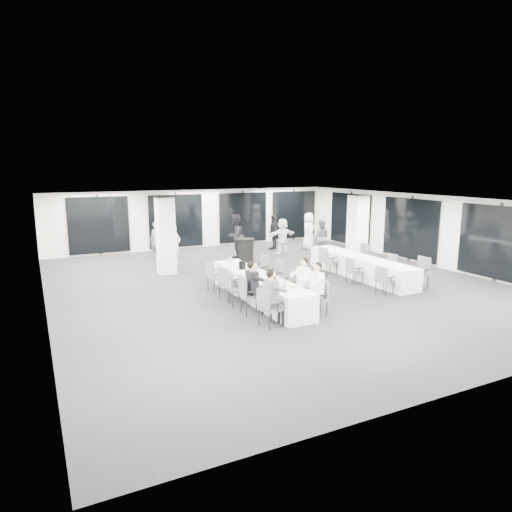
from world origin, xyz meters
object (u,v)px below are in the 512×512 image
(chair_main_left_second, at_px, (248,293))
(chair_side_right_mid, at_px, (390,265))
(chair_side_right_near, at_px, (421,270))
(chair_main_left_mid, at_px, (235,287))
(cocktail_table, at_px, (246,251))
(chair_main_right_fourth, at_px, (275,274))
(standing_guest_f, at_px, (282,233))
(standing_guest_g, at_px, (156,238))
(banquet_table_side, at_px, (360,267))
(chair_main_right_near, at_px, (320,296))
(chair_side_left_mid, at_px, (353,269))
(chair_main_right_second, at_px, (307,289))
(standing_guest_b, at_px, (235,233))
(ice_bucket_far, at_px, (242,265))
(chair_main_left_fourth, at_px, (227,281))
(chair_main_left_far, at_px, (214,275))
(ice_bucket_near, at_px, (272,278))
(chair_main_right_mid, at_px, (290,283))
(chair_side_left_far, at_px, (327,259))
(chair_side_left_near, at_px, (383,279))
(standing_guest_d, at_px, (274,230))
(standing_guest_e, at_px, (309,229))
(banquet_table_main, at_px, (259,288))
(chair_side_right_far, at_px, (361,255))
(standing_guest_h, at_px, (321,235))
(chair_main_right_far, at_px, (261,268))
(standing_guest_a, at_px, (175,242))
(chair_main_left_near, at_px, (268,305))

(chair_main_left_second, bearing_deg, chair_side_right_mid, 108.51)
(chair_side_right_near, bearing_deg, chair_main_left_mid, 77.83)
(cocktail_table, relative_size, chair_main_right_fourth, 0.95)
(standing_guest_f, xyz_separation_m, standing_guest_g, (-5.54, 1.05, 0.02))
(banquet_table_side, height_order, chair_main_right_near, chair_main_right_near)
(banquet_table_side, xyz_separation_m, chair_side_left_mid, (-0.83, -0.64, 0.13))
(chair_main_left_second, height_order, chair_main_right_second, chair_main_left_second)
(banquet_table_side, relative_size, chair_main_right_second, 5.13)
(chair_main_left_second, xyz_separation_m, standing_guest_b, (2.88, 7.35, 0.47))
(chair_side_right_mid, xyz_separation_m, ice_bucket_far, (-5.43, 0.61, 0.38))
(chair_main_left_fourth, relative_size, ice_bucket_far, 3.95)
(cocktail_table, xyz_separation_m, chair_side_right_near, (3.41, -6.09, 0.07))
(cocktail_table, height_order, chair_main_right_near, cocktail_table)
(chair_main_left_fourth, height_order, chair_main_left_far, chair_main_left_fourth)
(chair_main_left_far, xyz_separation_m, chair_side_right_near, (6.19, -2.52, 0.02))
(chair_main_left_fourth, height_order, ice_bucket_near, ice_bucket_near)
(chair_main_right_mid, distance_m, chair_side_left_far, 3.60)
(chair_main_right_near, xyz_separation_m, ice_bucket_near, (-0.91, 1.00, 0.36))
(cocktail_table, distance_m, chair_side_left_mid, 5.04)
(chair_side_left_near, distance_m, chair_side_left_mid, 1.48)
(chair_main_right_near, xyz_separation_m, standing_guest_d, (3.62, 9.20, 0.41))
(chair_main_right_near, height_order, standing_guest_f, standing_guest_f)
(chair_main_left_fourth, bearing_deg, chair_side_left_near, 55.65)
(chair_main_left_second, distance_m, standing_guest_b, 7.91)
(chair_side_left_far, relative_size, standing_guest_e, 0.51)
(chair_side_right_mid, bearing_deg, standing_guest_e, -16.64)
(chair_side_left_far, distance_m, ice_bucket_far, 3.88)
(banquet_table_main, distance_m, chair_side_right_far, 5.70)
(chair_main_right_mid, xyz_separation_m, standing_guest_h, (4.78, 5.41, 0.39))
(chair_side_left_near, xyz_separation_m, standing_guest_f, (0.67, 7.45, 0.39))
(chair_main_right_near, height_order, standing_guest_d, standing_guest_d)
(chair_main_right_far, distance_m, standing_guest_d, 6.81)
(chair_main_left_second, bearing_deg, standing_guest_f, 150.37)
(chair_side_right_far, bearing_deg, standing_guest_a, 56.30)
(chair_main_right_fourth, distance_m, standing_guest_b, 5.92)
(standing_guest_a, height_order, standing_guest_d, standing_guest_d)
(chair_main_left_fourth, bearing_deg, banquet_table_main, 47.91)
(cocktail_table, relative_size, standing_guest_e, 0.50)
(chair_side_right_far, relative_size, standing_guest_e, 0.51)
(chair_side_left_mid, bearing_deg, standing_guest_d, 174.58)
(banquet_table_side, bearing_deg, standing_guest_e, 75.78)
(chair_main_left_near, xyz_separation_m, ice_bucket_far, (0.74, 3.13, 0.32))
(chair_side_left_far, bearing_deg, standing_guest_e, 155.85)
(chair_main_right_mid, distance_m, ice_bucket_far, 1.66)
(cocktail_table, height_order, standing_guest_h, standing_guest_h)
(chair_side_left_far, distance_m, chair_side_right_mid, 2.22)
(chair_main_left_near, bearing_deg, chair_main_right_near, 84.54)
(cocktail_table, distance_m, chair_main_left_far, 4.53)
(chair_main_right_mid, bearing_deg, ice_bucket_near, 117.30)
(banquet_table_main, distance_m, chair_side_left_far, 4.11)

